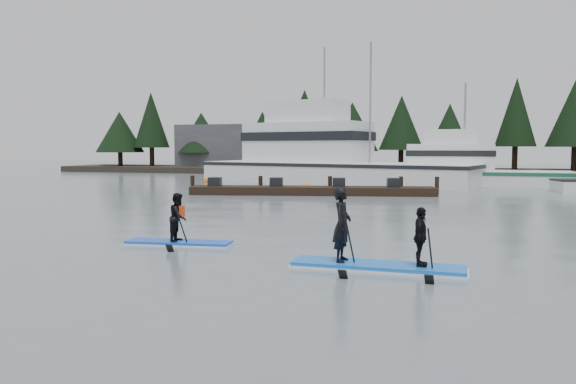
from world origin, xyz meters
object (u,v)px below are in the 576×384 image
(fishing_boat_medium, at_px, (467,177))
(paddleboard_duo, at_px, (376,244))
(fishing_boat_large, at_px, (328,171))
(floating_dock, at_px, (312,191))
(paddleboard_solo, at_px, (179,226))

(fishing_boat_medium, height_order, paddleboard_duo, fishing_boat_medium)
(fishing_boat_large, height_order, paddleboard_duo, fishing_boat_large)
(fishing_boat_large, relative_size, floating_dock, 1.58)
(fishing_boat_large, height_order, floating_dock, fishing_boat_large)
(fishing_boat_large, bearing_deg, fishing_boat_medium, 15.60)
(floating_dock, height_order, paddleboard_duo, paddleboard_duo)
(fishing_boat_large, bearing_deg, paddleboard_solo, -71.05)
(fishing_boat_large, height_order, fishing_boat_medium, fishing_boat_large)
(fishing_boat_medium, height_order, paddleboard_solo, fishing_boat_medium)
(paddleboard_solo, distance_m, paddleboard_duo, 5.79)
(fishing_boat_large, xyz_separation_m, paddleboard_solo, (1.89, -27.42, -0.35))
(fishing_boat_large, distance_m, fishing_boat_medium, 9.94)
(floating_dock, xyz_separation_m, paddleboard_duo, (6.01, -18.18, 0.34))
(fishing_boat_medium, distance_m, floating_dock, 13.81)
(fishing_boat_large, height_order, paddleboard_solo, fishing_boat_large)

